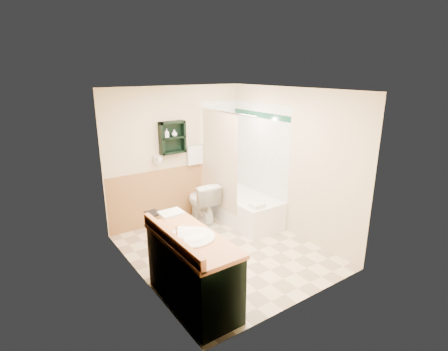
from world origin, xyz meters
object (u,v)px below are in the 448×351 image
hair_dryer (157,160)px  vanity_book (147,208)px  vanity (193,271)px  soap_bottle_b (174,134)px  soap_bottle_a (167,135)px  toilet (202,202)px  wall_shelf (173,137)px  bathtub (243,208)px

hair_dryer → vanity_book: (-0.76, -1.35, -0.24)m
vanity → soap_bottle_b: soap_bottle_b is taller
soap_bottle_a → vanity: bearing=-109.9°
soap_bottle_b → hair_dryer: bearing=174.9°
hair_dryer → vanity: (-0.59, -2.21, -0.77)m
toilet → soap_bottle_a: (-0.50, 0.27, 1.22)m
wall_shelf → bathtub: 1.78m
bathtub → toilet: toilet is taller
vanity → wall_shelf: bearing=67.7°
soap_bottle_a → vanity_book: bearing=-125.8°
wall_shelf → soap_bottle_b: wall_shelf is taller
wall_shelf → hair_dryer: size_ratio=2.29×
wall_shelf → toilet: (0.39, -0.27, -1.17)m
wall_shelf → soap_bottle_a: 0.12m
vanity → bathtub: 2.47m
toilet → wall_shelf: bearing=-28.9°
vanity_book → soap_bottle_b: bearing=44.4°
bathtub → soap_bottle_b: (-0.99, 0.64, 1.37)m
vanity → vanity_book: (-0.17, 0.86, 0.53)m
hair_dryer → toilet: bearing=-23.3°
bathtub → soap_bottle_a: bearing=150.5°
toilet → hair_dryer: bearing=-17.3°
vanity → bathtub: bearing=38.8°
toilet → soap_bottle_a: soap_bottle_a is taller
soap_bottle_b → vanity_book: bearing=-129.6°
vanity → soap_bottle_a: bearing=70.1°
bathtub → vanity_book: size_ratio=6.89×
toilet → vanity_book: bearing=42.1°
vanity → soap_bottle_b: size_ratio=11.34×
wall_shelf → bathtub: size_ratio=0.37×
vanity → vanity_book: vanity_book is taller
wall_shelf → vanity_book: 1.80m
wall_shelf → toilet: bearing=-35.0°
wall_shelf → soap_bottle_a: size_ratio=3.83×
bathtub → vanity: bearing=-141.2°
bathtub → toilet: size_ratio=1.95×
vanity_book → soap_bottle_b: size_ratio=1.84×
vanity_book → bathtub: bearing=12.1°
hair_dryer → soap_bottle_a: (0.19, -0.03, 0.40)m
wall_shelf → vanity: size_ratio=0.41×
bathtub → toilet: 0.75m
vanity → bathtub: size_ratio=0.90×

